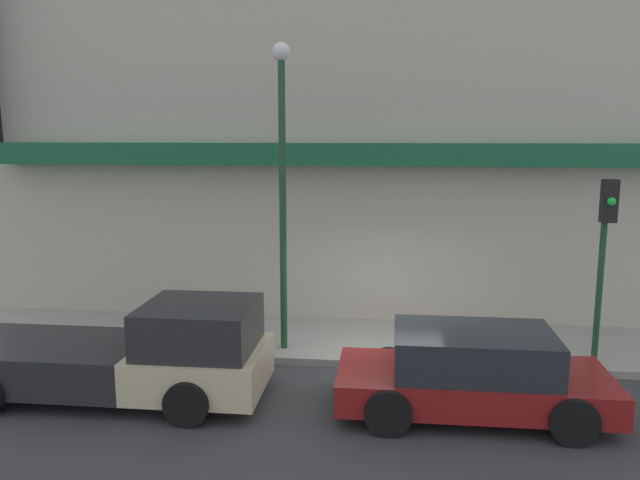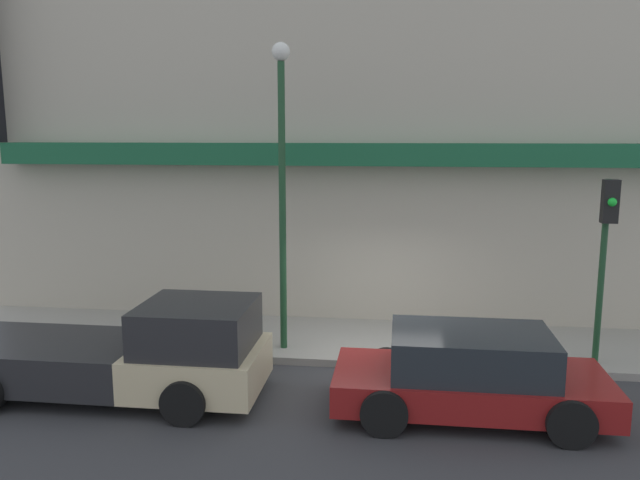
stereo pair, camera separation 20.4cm
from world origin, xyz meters
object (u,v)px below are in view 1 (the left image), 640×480
pickup_truck (131,355)px  fire_hydrant (247,328)px  parked_car (473,373)px  traffic_light (605,238)px  street_lamp (282,165)px

pickup_truck → fire_hydrant: pickup_truck is taller
parked_car → fire_hydrant: 5.14m
fire_hydrant → traffic_light: traffic_light is taller
fire_hydrant → traffic_light: (7.02, -0.48, 2.16)m
parked_car → traffic_light: traffic_light is taller
traffic_light → pickup_truck: bearing=-165.5°
fire_hydrant → street_lamp: street_lamp is taller
parked_car → traffic_light: (2.64, 2.19, 1.92)m
pickup_truck → parked_car: size_ratio=1.25×
fire_hydrant → street_lamp: (0.86, -0.28, 3.48)m
parked_car → street_lamp: (-3.53, 2.39, 3.24)m
street_lamp → traffic_light: (6.16, -0.20, -1.32)m
fire_hydrant → parked_car: bearing=-31.3°
pickup_truck → fire_hydrant: size_ratio=9.04×
fire_hydrant → street_lamp: 3.60m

